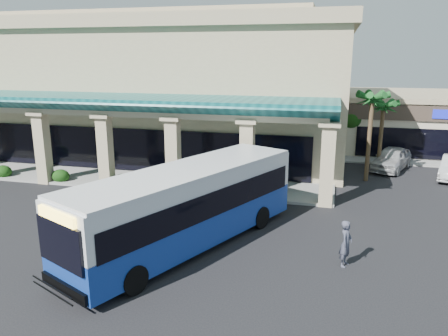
% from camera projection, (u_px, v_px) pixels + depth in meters
% --- Properties ---
extents(ground, '(110.00, 110.00, 0.00)m').
position_uv_depth(ground, '(195.00, 230.00, 21.09)').
color(ground, black).
extents(main_building, '(30.80, 14.80, 11.35)m').
position_uv_depth(main_building, '(162.00, 86.00, 36.59)').
color(main_building, tan).
rests_on(main_building, ground).
extents(arcade, '(30.00, 6.20, 5.70)m').
position_uv_depth(arcade, '(110.00, 139.00, 28.67)').
color(arcade, '#0D5053').
rests_on(arcade, ground).
extents(palm_0, '(2.40, 2.40, 6.60)m').
position_uv_depth(palm_0, '(370.00, 132.00, 28.52)').
color(palm_0, '#124618').
rests_on(palm_0, ground).
extents(palm_1, '(2.40, 2.40, 5.80)m').
position_uv_depth(palm_1, '(381.00, 131.00, 31.19)').
color(palm_1, '#124618').
rests_on(palm_1, ground).
extents(broadleaf_tree, '(2.60, 2.60, 4.81)m').
position_uv_depth(broadleaf_tree, '(350.00, 126.00, 36.49)').
color(broadleaf_tree, black).
rests_on(broadleaf_tree, ground).
extents(transit_bus, '(7.95, 12.70, 3.53)m').
position_uv_depth(transit_bus, '(188.00, 208.00, 18.92)').
color(transit_bus, navy).
rests_on(transit_bus, ground).
extents(pedestrian, '(0.64, 0.80, 1.90)m').
position_uv_depth(pedestrian, '(346.00, 244.00, 17.28)').
color(pedestrian, '#414454').
rests_on(pedestrian, ground).
extents(car_silver, '(3.62, 5.32, 1.68)m').
position_uv_depth(car_silver, '(392.00, 159.00, 31.95)').
color(car_silver, silver).
rests_on(car_silver, ground).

